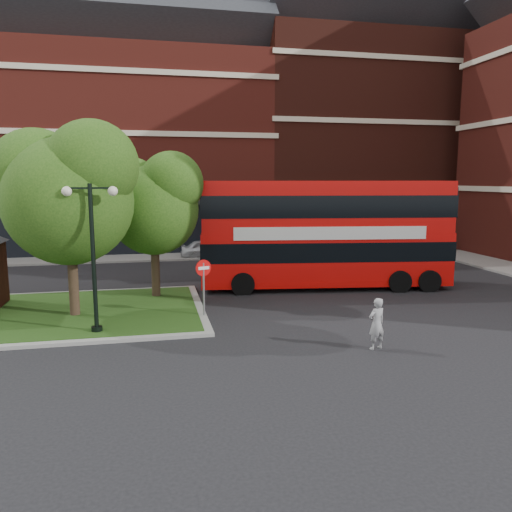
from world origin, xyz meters
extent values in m
plane|color=black|center=(0.00, 0.00, 0.00)|extent=(120.00, 120.00, 0.00)
cube|color=slate|center=(0.00, 16.50, 0.06)|extent=(44.00, 3.00, 0.12)
cube|color=maroon|center=(-8.00, 24.00, 7.00)|extent=(26.00, 12.00, 14.00)
cube|color=#471911|center=(14.00, 24.00, 8.00)|extent=(18.00, 12.00, 16.00)
cube|color=gray|center=(-8.00, 3.00, 0.06)|extent=(12.60, 7.60, 0.12)
cube|color=#19380F|center=(-8.00, 3.00, 0.07)|extent=(12.00, 7.00, 0.15)
cylinder|color=#2D2116|center=(-6.50, 2.50, 1.96)|extent=(0.36, 0.36, 3.92)
sphere|color=#1F4912|center=(-6.50, 2.50, 4.34)|extent=(4.60, 4.60, 4.60)
sphere|color=#1F4912|center=(-7.65, 3.19, 5.25)|extent=(3.45, 3.45, 3.45)
sphere|color=#1F4912|center=(-5.58, 2.04, 5.60)|extent=(3.22, 3.22, 3.22)
cylinder|color=#2D2116|center=(-3.50, 5.00, 1.74)|extent=(0.36, 0.36, 3.47)
sphere|color=#1F4912|center=(-3.50, 5.00, 3.84)|extent=(3.80, 3.80, 3.80)
sphere|color=#1F4912|center=(-4.45, 5.57, 4.65)|extent=(2.85, 2.85, 2.85)
sphere|color=#1F4912|center=(-2.74, 4.62, 4.96)|extent=(2.66, 2.66, 2.66)
cylinder|color=black|center=(-5.50, 0.20, 2.50)|extent=(0.14, 0.14, 5.00)
cylinder|color=black|center=(-5.50, 0.20, 0.15)|extent=(0.36, 0.36, 0.30)
cube|color=black|center=(-5.50, 0.20, 4.85)|extent=(1.40, 0.06, 0.06)
sphere|color=#F2EACC|center=(-6.20, 0.20, 4.75)|extent=(0.32, 0.32, 0.32)
sphere|color=#F2EACC|center=(-4.80, 0.20, 4.75)|extent=(0.32, 0.32, 0.32)
cylinder|color=black|center=(2.00, 14.50, 2.50)|extent=(0.14, 0.14, 5.00)
cylinder|color=black|center=(2.00, 14.50, 0.15)|extent=(0.36, 0.36, 0.30)
cube|color=black|center=(2.00, 14.50, 4.85)|extent=(1.40, 0.06, 0.06)
sphere|color=#F2EACC|center=(1.30, 14.50, 4.75)|extent=(0.32, 0.32, 0.32)
sphere|color=#F2EACC|center=(2.70, 14.50, 4.75)|extent=(0.32, 0.32, 0.32)
cylinder|color=black|center=(10.00, 14.50, 2.50)|extent=(0.14, 0.14, 5.00)
cylinder|color=black|center=(10.00, 14.50, 0.15)|extent=(0.36, 0.36, 0.30)
cube|color=black|center=(10.00, 14.50, 4.85)|extent=(1.40, 0.06, 0.06)
sphere|color=#F2EACC|center=(9.30, 14.50, 4.75)|extent=(0.32, 0.32, 0.32)
sphere|color=#F2EACC|center=(10.70, 14.50, 4.75)|extent=(0.32, 0.32, 0.32)
cube|color=red|center=(4.40, 5.75, 1.58)|extent=(11.86, 4.16, 2.22)
cube|color=red|center=(4.40, 5.75, 3.80)|extent=(11.74, 4.12, 2.22)
cube|color=black|center=(4.40, 5.75, 3.91)|extent=(11.86, 4.16, 1.00)
cube|color=silver|center=(4.22, 4.41, 2.75)|extent=(8.64, 1.20, 0.58)
imported|color=gray|center=(2.96, -2.99, 0.80)|extent=(0.66, 0.53, 1.60)
imported|color=silver|center=(0.00, 15.89, 0.61)|extent=(3.66, 1.66, 1.22)
imported|color=white|center=(5.58, 16.00, 0.76)|extent=(4.75, 2.07, 1.52)
cylinder|color=slate|center=(-1.80, 1.50, 1.05)|extent=(0.08, 0.08, 2.10)
cylinder|color=red|center=(-1.80, 1.50, 1.91)|extent=(0.59, 0.25, 0.61)
cube|color=white|center=(-1.80, 1.50, 1.91)|extent=(0.42, 0.18, 0.11)
camera|label=1|loc=(-3.64, -16.52, 5.13)|focal=35.00mm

